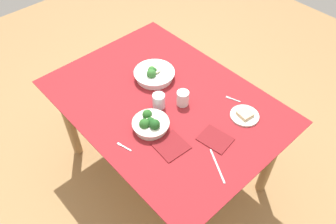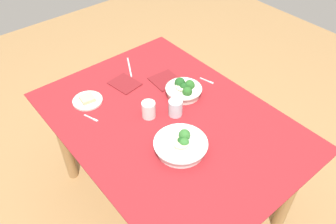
{
  "view_description": "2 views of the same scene",
  "coord_description": "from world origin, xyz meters",
  "views": [
    {
      "loc": [
        1.11,
        -0.98,
        2.27
      ],
      "look_at": [
        0.11,
        -0.07,
        0.8
      ],
      "focal_mm": 36.14,
      "sensor_mm": 36.0,
      "label": 1
    },
    {
      "loc": [
        -1.04,
        0.87,
        2.06
      ],
      "look_at": [
        0.02,
        -0.01,
        0.8
      ],
      "focal_mm": 36.47,
      "sensor_mm": 36.0,
      "label": 2
    }
  ],
  "objects": [
    {
      "name": "bread_side_plate",
      "position": [
        0.42,
        0.27,
        0.77
      ],
      "size": [
        0.17,
        0.17,
        0.03
      ],
      "color": "silver",
      "rests_on": "dining_table"
    },
    {
      "name": "ground_plane",
      "position": [
        0.0,
        0.0,
        0.0
      ],
      "size": [
        6.0,
        6.0,
        0.0
      ],
      "primitive_type": "plane",
      "color": "#9E7547"
    },
    {
      "name": "broccoli_bowl_near",
      "position": [
        0.11,
        -0.21,
        0.8
      ],
      "size": [
        0.22,
        0.22,
        0.1
      ],
      "color": "silver",
      "rests_on": "dining_table"
    },
    {
      "name": "napkin_folded_upper",
      "position": [
        0.29,
        -0.21,
        0.77
      ],
      "size": [
        0.18,
        0.18,
        0.01
      ],
      "primitive_type": "cube",
      "rotation": [
        0.0,
        0.0,
        -0.07
      ],
      "color": "maroon",
      "rests_on": "dining_table"
    },
    {
      "name": "fork_by_near_bowl",
      "position": [
        0.11,
        -0.41,
        0.77
      ],
      "size": [
        0.1,
        0.03,
        0.0
      ],
      "rotation": [
        0.0,
        0.0,
        3.39
      ],
      "color": "#B7B7BC",
      "rests_on": "dining_table"
    },
    {
      "name": "broccoli_bowl_far",
      "position": [
        -0.2,
        0.09,
        0.8
      ],
      "size": [
        0.27,
        0.27,
        0.1
      ],
      "color": "white",
      "rests_on": "dining_table"
    },
    {
      "name": "table_knife_left",
      "position": [
        0.55,
        -0.12,
        0.77
      ],
      "size": [
        0.2,
        0.11,
        0.0
      ],
      "primitive_type": "cube",
      "rotation": [
        0.0,
        0.0,
        5.79
      ],
      "color": "#B7B7BC",
      "rests_on": "dining_table"
    },
    {
      "name": "water_glass_side",
      "position": [
        0.01,
        -0.06,
        0.81
      ],
      "size": [
        0.08,
        0.08,
        0.09
      ],
      "primitive_type": "cylinder",
      "color": "silver",
      "rests_on": "dining_table"
    },
    {
      "name": "water_glass_center",
      "position": [
        0.09,
        0.07,
        0.81
      ],
      "size": [
        0.08,
        0.08,
        0.1
      ],
      "primitive_type": "cylinder",
      "color": "silver",
      "rests_on": "dining_table"
    },
    {
      "name": "dining_table",
      "position": [
        0.0,
        0.0,
        0.66
      ],
      "size": [
        1.45,
        1.06,
        0.76
      ],
      "color": "maroon",
      "rests_on": "ground_plane"
    },
    {
      "name": "fork_by_far_bowl",
      "position": [
        0.28,
        0.32,
        0.77
      ],
      "size": [
        0.09,
        0.04,
        0.0
      ],
      "rotation": [
        0.0,
        0.0,
        3.47
      ],
      "color": "#B7B7BC",
      "rests_on": "dining_table"
    },
    {
      "name": "napkin_folded_lower",
      "position": [
        0.42,
        0.01,
        0.77
      ],
      "size": [
        0.19,
        0.16,
        0.01
      ],
      "primitive_type": "cube",
      "rotation": [
        0.0,
        0.0,
        0.15
      ],
      "color": "maroon",
      "rests_on": "dining_table"
    }
  ]
}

